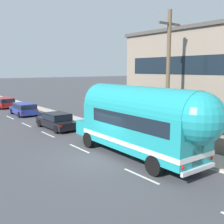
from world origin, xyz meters
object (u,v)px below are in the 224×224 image
at_px(utility_pole, 168,80).
at_px(car_third, 4,102).
at_px(painted_bus, 144,119).
at_px(car_second, 24,108).
at_px(car_lead, 57,120).

bearing_deg(utility_pole, car_third, 95.66).
xyz_separation_m(painted_bus, car_second, (-0.02, 18.92, -1.51)).
distance_m(utility_pole, car_lead, 10.84).
height_order(car_second, car_third, same).
bearing_deg(painted_bus, car_third, 90.17).
relative_size(utility_pole, car_second, 1.97).
xyz_separation_m(utility_pole, car_second, (-2.50, 18.40, -3.63)).
xyz_separation_m(car_lead, car_third, (0.14, 15.92, 0.05)).
height_order(utility_pole, car_second, utility_pole).
relative_size(car_lead, car_third, 1.08).
bearing_deg(car_third, car_second, -89.56).
xyz_separation_m(painted_bus, car_third, (-0.08, 26.28, -1.51)).
xyz_separation_m(utility_pole, car_lead, (-2.70, 9.84, -3.68)).
bearing_deg(utility_pole, painted_bus, -168.11).
relative_size(car_second, car_third, 1.00).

